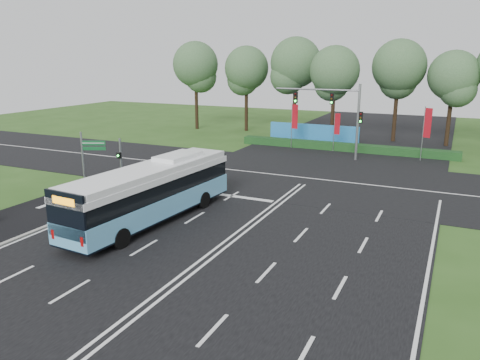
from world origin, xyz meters
name	(u,v)px	position (x,y,z in m)	size (l,w,h in m)	color
ground	(245,227)	(0.00, 0.00, 0.00)	(120.00, 120.00, 0.00)	#2B4F1A
road_main	(245,226)	(0.00, 0.00, 0.02)	(20.00, 120.00, 0.04)	black
road_cross	(308,178)	(0.00, 12.00, 0.03)	(120.00, 14.00, 0.05)	black
bike_path	(42,212)	(-12.50, -3.00, 0.03)	(5.00, 18.00, 0.06)	black
kerb_strip	(71,217)	(-10.10, -3.00, 0.06)	(0.25, 18.00, 0.12)	gray
city_bus	(152,192)	(-5.23, -1.47, 1.79)	(3.50, 12.55, 3.56)	#5AA5D2
pedestrian_signal	(121,162)	(-11.13, 3.07, 2.07)	(0.33, 0.43, 3.79)	gray
street_sign	(88,155)	(-12.68, 1.54, 2.72)	(1.56, 0.78, 4.36)	gray
banner_flag_left	(294,119)	(-5.20, 23.74, 3.06)	(0.69, 0.12, 4.70)	gray
banner_flag_mid	(336,126)	(-0.74, 23.85, 2.61)	(0.57, 0.20, 3.98)	gray
banner_flag_right	(426,126)	(7.75, 22.68, 3.25)	(0.69, 0.33, 5.01)	gray
traffic_light_gantry	(339,109)	(0.21, 20.50, 4.66)	(8.41, 0.28, 7.00)	gray
hedge	(344,147)	(0.00, 24.50, 0.40)	(22.00, 1.20, 0.80)	#143717
blue_hoarding	(313,134)	(-4.00, 27.00, 1.10)	(10.00, 0.30, 2.20)	#2377BD
eucalyptus_row	(381,68)	(1.93, 31.89, 8.14)	(53.50, 8.49, 11.76)	black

